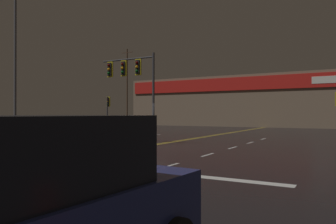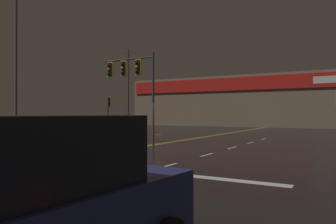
{
  "view_description": "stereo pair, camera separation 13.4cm",
  "coord_description": "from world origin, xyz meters",
  "px_view_note": "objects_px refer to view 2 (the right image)",
  "views": [
    {
      "loc": [
        10.49,
        -15.78,
        1.9
      ],
      "look_at": [
        0.0,
        2.82,
        2.0
      ],
      "focal_mm": 35.0,
      "sensor_mm": 36.0,
      "label": 1
    },
    {
      "loc": [
        10.61,
        -15.71,
        1.9
      ],
      "look_at": [
        0.0,
        2.82,
        2.0
      ],
      "focal_mm": 35.0,
      "sensor_mm": 36.0,
      "label": 2
    }
  ],
  "objects_px": {
    "traffic_signal_corner_northwest": "(109,106)",
    "streetlight_near_right": "(16,44)",
    "parked_car": "(9,209)",
    "traffic_signal_median": "(131,74)"
  },
  "relations": [
    {
      "from": "traffic_signal_corner_northwest",
      "to": "streetlight_near_right",
      "type": "height_order",
      "value": "streetlight_near_right"
    },
    {
      "from": "traffic_signal_corner_northwest",
      "to": "streetlight_near_right",
      "type": "distance_m",
      "value": 10.57
    },
    {
      "from": "traffic_signal_corner_northwest",
      "to": "parked_car",
      "type": "height_order",
      "value": "traffic_signal_corner_northwest"
    },
    {
      "from": "traffic_signal_median",
      "to": "parked_car",
      "type": "xyz_separation_m",
      "value": [
        9.02,
        -14.28,
        -3.36
      ]
    },
    {
      "from": "traffic_signal_median",
      "to": "traffic_signal_corner_northwest",
      "type": "xyz_separation_m",
      "value": [
        -9.4,
        9.12,
        -1.68
      ]
    },
    {
      "from": "streetlight_near_right",
      "to": "parked_car",
      "type": "relative_size",
      "value": 2.67
    },
    {
      "from": "traffic_signal_median",
      "to": "streetlight_near_right",
      "type": "xyz_separation_m",
      "value": [
        -10.73,
        -0.26,
        2.99
      ]
    },
    {
      "from": "traffic_signal_corner_northwest",
      "to": "streetlight_near_right",
      "type": "xyz_separation_m",
      "value": [
        -1.33,
        -9.39,
        4.66
      ]
    },
    {
      "from": "streetlight_near_right",
      "to": "parked_car",
      "type": "xyz_separation_m",
      "value": [
        19.75,
        -14.02,
        -6.35
      ]
    },
    {
      "from": "streetlight_near_right",
      "to": "traffic_signal_corner_northwest",
      "type": "bearing_deg",
      "value": 81.94
    }
  ]
}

